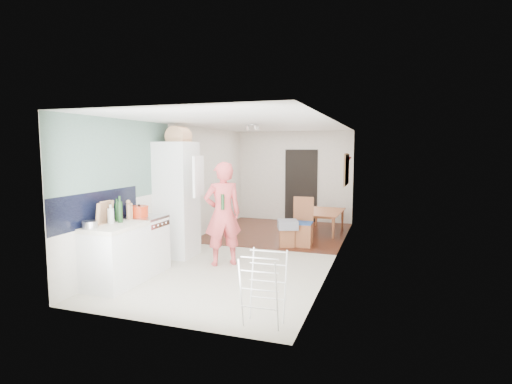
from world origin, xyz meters
The scene contains 32 objects.
room_shell centered at (0.00, 0.00, 1.25)m, with size 3.20×7.00×2.50m, color beige, non-canonical shape.
floor centered at (0.00, 0.00, 0.00)m, with size 3.20×7.00×0.01m, color beige.
wood_floor_overlay centered at (0.00, 1.85, 0.01)m, with size 3.20×3.30×0.01m, color #521F14.
sage_wall_panel centered at (-1.59, -2.00, 1.85)m, with size 0.02×3.00×1.30m, color slate.
tile_splashback centered at (-1.59, -2.55, 1.15)m, with size 0.02×1.90×0.50m, color black.
doorway_recess centered at (0.20, 3.48, 1.00)m, with size 0.90×0.04×2.00m, color black.
base_cabinet centered at (-1.30, -2.55, 0.43)m, with size 0.60×0.90×0.86m, color white.
worktop centered at (-1.30, -2.55, 0.89)m, with size 0.62×0.92×0.06m, color silver.
range_cooker centered at (-1.30, -1.80, 0.44)m, with size 0.60×0.60×0.88m, color white.
cooker_top centered at (-1.30, -1.80, 0.90)m, with size 0.60×0.60×0.04m, color #B9B9BB.
fridge_housing centered at (-1.27, -0.78, 1.07)m, with size 0.66×0.66×2.15m, color white.
fridge_door centered at (-0.66, -1.08, 1.55)m, with size 0.56×0.04×0.70m, color white.
fridge_interior centered at (-0.96, -0.78, 1.55)m, with size 0.02×0.52×0.66m, color white.
pinboard centered at (1.58, 1.90, 1.55)m, with size 0.03×0.90×0.70m, color tan.
pinboard_frame centered at (1.57, 1.90, 1.55)m, with size 0.01×0.94×0.74m, color brown.
wall_sconce centered at (1.54, 2.55, 1.75)m, with size 0.18×0.18×0.16m, color maroon.
person centered at (-0.22, -1.05, 1.06)m, with size 0.78×0.51×2.13m, color #E45053.
dining_table centered at (1.07, 2.21, 0.22)m, with size 1.26×0.70×0.44m, color brown.
dining_chair centered at (0.81, 0.70, 0.51)m, with size 0.43×0.43×1.01m, color brown, non-canonical shape.
stool centered at (0.54, 0.53, 0.19)m, with size 0.30×0.30×0.39m, color brown, non-canonical shape.
grey_drape centered at (0.56, 0.50, 0.48)m, with size 0.40×0.40×0.18m, color gray.
drying_rack centered at (1.17, -3.12, 0.43)m, with size 0.44×0.40×0.85m, color white, non-canonical shape.
bread_bin centered at (-1.22, -0.74, 2.25)m, with size 0.39×0.37×0.21m, color tan, non-canonical shape.
red_casserole centered at (-1.37, -1.82, 1.01)m, with size 0.30×0.30×0.18m, color red.
steel_pan centered at (-1.45, -2.88, 0.97)m, with size 0.21×0.21×0.10m, color #B9B9BB.
held_bottle centered at (-0.16, -1.17, 1.13)m, with size 0.06×0.06×0.27m, color #183E1B.
bottle_a centered at (-1.33, -2.37, 1.08)m, with size 0.08×0.08×0.32m, color #183E1B.
bottle_b centered at (-1.43, -2.31, 1.06)m, with size 0.06×0.06×0.28m, color #183E1B.
bottle_c centered at (-1.40, -2.50, 1.04)m, with size 0.10×0.10×0.23m, color beige.
pepper_mill_front centered at (-1.37, -2.11, 1.04)m, with size 0.07×0.07×0.24m, color tan.
pepper_mill_back centered at (-1.39, -2.02, 1.02)m, with size 0.05×0.05×0.20m, color tan.
chopping_boards centered at (-1.45, -2.56, 1.09)m, with size 0.04×0.26×0.35m, color tan, non-canonical shape.
Camera 1 is at (2.48, -7.35, 2.03)m, focal length 28.00 mm.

